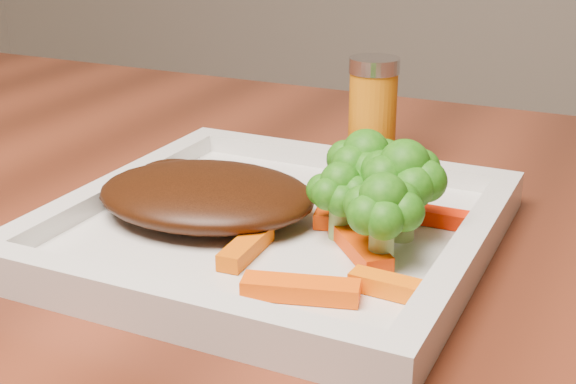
% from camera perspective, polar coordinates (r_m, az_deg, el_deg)
% --- Properties ---
extents(plate, '(0.27, 0.27, 0.01)m').
position_cam_1_polar(plate, '(0.53, -0.98, -2.99)').
color(plate, silver).
rests_on(plate, dining_table).
extents(steak, '(0.16, 0.13, 0.03)m').
position_cam_1_polar(steak, '(0.54, -5.82, -0.21)').
color(steak, '#381808').
rests_on(steak, plate).
extents(broccoli_0, '(0.07, 0.07, 0.07)m').
position_cam_1_polar(broccoli_0, '(0.52, 5.52, 1.58)').
color(broccoli_0, '#2E6210').
rests_on(broccoli_0, plate).
extents(broccoli_1, '(0.06, 0.06, 0.06)m').
position_cam_1_polar(broccoli_1, '(0.50, 8.18, 0.14)').
color(broccoli_1, '#2F6F12').
rests_on(broccoli_1, plate).
extents(broccoli_2, '(0.07, 0.07, 0.06)m').
position_cam_1_polar(broccoli_2, '(0.46, 6.73, -1.88)').
color(broccoli_2, '#246110').
rests_on(broccoli_2, plate).
extents(broccoli_3, '(0.05, 0.05, 0.06)m').
position_cam_1_polar(broccoli_3, '(0.50, 3.70, 0.02)').
color(broccoli_3, '#316911').
rests_on(broccoli_3, plate).
extents(carrot_0, '(0.07, 0.03, 0.01)m').
position_cam_1_polar(carrot_0, '(0.43, 0.89, -6.92)').
color(carrot_0, '#FF5104').
rests_on(carrot_0, plate).
extents(carrot_1, '(0.05, 0.02, 0.01)m').
position_cam_1_polar(carrot_1, '(0.44, 7.64, -6.73)').
color(carrot_1, '#FF6904').
rests_on(carrot_1, plate).
extents(carrot_2, '(0.02, 0.05, 0.01)m').
position_cam_1_polar(carrot_2, '(0.48, -3.00, -3.95)').
color(carrot_2, '#DF5A03').
rests_on(carrot_2, plate).
extents(carrot_3, '(0.05, 0.01, 0.01)m').
position_cam_1_polar(carrot_3, '(0.53, 11.03, -1.81)').
color(carrot_3, '#FF2404').
rests_on(carrot_3, plate).
extents(carrot_4, '(0.04, 0.05, 0.01)m').
position_cam_1_polar(carrot_4, '(0.57, 3.91, 0.20)').
color(carrot_4, '#D05003').
rests_on(carrot_4, plate).
extents(carrot_5, '(0.06, 0.06, 0.01)m').
position_cam_1_polar(carrot_5, '(0.48, 5.11, -3.80)').
color(carrot_5, '#F33F03').
rests_on(carrot_5, plate).
extents(carrot_6, '(0.06, 0.03, 0.01)m').
position_cam_1_polar(carrot_6, '(0.52, 5.20, -2.10)').
color(carrot_6, '#D63703').
rests_on(carrot_6, plate).
extents(spice_shaker, '(0.05, 0.05, 0.09)m').
position_cam_1_polar(spice_shaker, '(0.66, 6.03, 5.55)').
color(spice_shaker, '#C76C0B').
rests_on(spice_shaker, dining_table).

